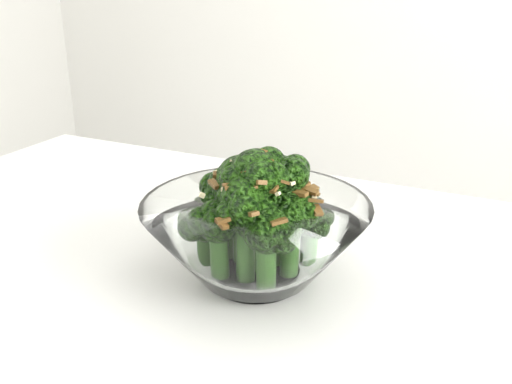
% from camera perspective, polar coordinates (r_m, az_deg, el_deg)
% --- Properties ---
extents(broccoli_dish, '(0.20, 0.20, 0.12)m').
position_cam_1_polar(broccoli_dish, '(0.49, -0.02, -3.79)').
color(broccoli_dish, white).
rests_on(broccoli_dish, table).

